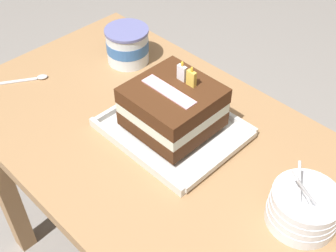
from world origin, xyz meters
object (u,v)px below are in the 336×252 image
foil_tray (174,130)px  birthday_cake (174,108)px  bowl_stack (303,208)px  serving_spoon_near_tray (35,78)px  ice_cream_tub (128,45)px

foil_tray → birthday_cake: 0.07m
birthday_cake → bowl_stack: birthday_cake is taller
foil_tray → birthday_cake: (-0.00, 0.00, 0.07)m
bowl_stack → serving_spoon_near_tray: 0.81m
birthday_cake → bowl_stack: size_ratio=1.33×
serving_spoon_near_tray → foil_tray: bearing=16.6°
birthday_cake → bowl_stack: (0.37, -0.00, -0.04)m
birthday_cake → ice_cream_tub: bearing=158.5°
bowl_stack → ice_cream_tub: bowl_stack is taller
birthday_cake → serving_spoon_near_tray: bearing=-163.4°
ice_cream_tub → bowl_stack: bearing=-10.5°
ice_cream_tub → serving_spoon_near_tray: (-0.12, -0.25, -0.05)m
foil_tray → serving_spoon_near_tray: bearing=-163.4°
bowl_stack → birthday_cake: bearing=179.7°
foil_tray → bowl_stack: bowl_stack is taller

